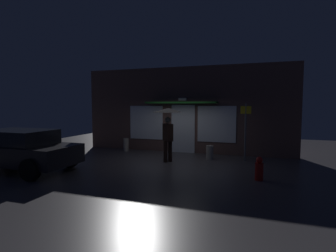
% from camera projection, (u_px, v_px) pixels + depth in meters
% --- Properties ---
extents(ground_plane, '(18.00, 18.00, 0.00)m').
position_uv_depth(ground_plane, '(168.00, 162.00, 9.99)').
color(ground_plane, '#423F44').
extents(building_facade, '(9.81, 1.00, 3.93)m').
position_uv_depth(building_facade, '(184.00, 110.00, 12.05)').
color(building_facade, brown).
rests_on(building_facade, ground).
extents(person_with_umbrella, '(1.15, 1.15, 2.07)m').
position_uv_depth(person_with_umbrella, '(168.00, 120.00, 9.92)').
color(person_with_umbrella, black).
rests_on(person_with_umbrella, ground).
extents(parked_car, '(3.99, 1.93, 1.36)m').
position_uv_depth(parked_car, '(19.00, 149.00, 8.72)').
color(parked_car, black).
rests_on(parked_car, ground).
extents(street_sign_post, '(0.40, 0.07, 2.25)m').
position_uv_depth(street_sign_post, '(245.00, 128.00, 10.17)').
color(street_sign_post, '#595B60').
rests_on(street_sign_post, ground).
extents(sidewalk_bollard, '(0.29, 0.29, 0.56)m').
position_uv_depth(sidewalk_bollard, '(210.00, 153.00, 10.46)').
color(sidewalk_bollard, '#9E998E').
rests_on(sidewalk_bollard, ground).
extents(sidewalk_bollard_2, '(0.24, 0.24, 0.60)m').
position_uv_depth(sidewalk_bollard_2, '(126.00, 145.00, 12.41)').
color(sidewalk_bollard_2, '#B2A899').
rests_on(sidewalk_bollard_2, ground).
extents(fire_hydrant, '(0.23, 0.23, 0.70)m').
position_uv_depth(fire_hydrant, '(259.00, 169.00, 7.56)').
color(fire_hydrant, '#B21914').
rests_on(fire_hydrant, ground).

